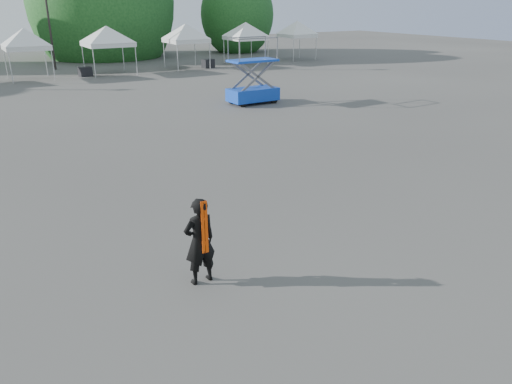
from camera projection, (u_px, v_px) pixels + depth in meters
ground at (200, 230)px, 11.58m from camera, size 120.00×120.00×0.00m
tree_mid_e at (102, 2)px, 45.25m from camera, size 5.12×5.12×7.79m
tree_far_e at (237, 15)px, 50.44m from camera, size 3.84×3.84×5.84m
tent_e at (24, 32)px, 32.61m from camera, size 3.92×3.92×3.88m
tent_f at (106, 30)px, 35.12m from camera, size 4.48×4.48×3.88m
tent_g at (185, 27)px, 38.23m from camera, size 4.08×4.08×3.88m
tent_h at (246, 26)px, 40.94m from camera, size 4.10×4.10×3.88m
tent_extra_8 at (297, 24)px, 43.83m from camera, size 3.75×3.75×3.88m
man at (200, 241)px, 9.16m from camera, size 0.64×0.44×1.69m
scissor_lift at (253, 71)px, 25.20m from camera, size 2.57×1.34×3.28m
crate_mid at (85, 72)px, 34.91m from camera, size 0.89×0.72×0.65m
crate_east at (208, 64)px, 39.29m from camera, size 0.92×0.75×0.67m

